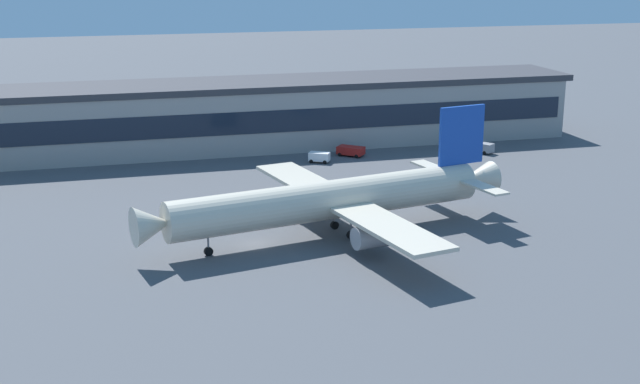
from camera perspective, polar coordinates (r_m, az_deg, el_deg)
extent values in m
plane|color=#4C4F54|center=(109.26, -4.29, -3.53)|extent=(600.00, 600.00, 0.00)
cube|color=#9E9993|center=(162.18, -8.25, 4.84)|extent=(145.62, 16.95, 11.47)
cube|color=#38383D|center=(161.12, -8.34, 7.05)|extent=(148.53, 17.29, 1.20)
cube|color=#192333|center=(153.77, -7.85, 4.48)|extent=(142.71, 0.16, 4.13)
cylinder|color=beige|center=(110.44, 0.55, -0.55)|extent=(43.86, 13.56, 5.14)
cone|color=beige|center=(102.38, -11.19, -2.18)|extent=(5.48, 5.69, 4.88)
cone|color=beige|center=(122.65, 10.43, 0.85)|extent=(6.44, 5.63, 4.62)
cube|color=#1947B2|center=(119.50, 9.51, 3.79)|extent=(7.15, 1.89, 8.22)
cube|color=beige|center=(116.19, 10.81, 0.39)|extent=(4.16, 9.53, 0.30)
cube|color=beige|center=(125.02, 7.69, 1.62)|extent=(4.16, 9.53, 0.30)
cube|color=beige|center=(101.20, 4.76, -2.45)|extent=(9.72, 20.46, 0.50)
cube|color=beige|center=(122.14, -1.27, 0.80)|extent=(9.72, 20.46, 0.50)
cylinder|color=#99999E|center=(103.69, 3.42, -3.02)|extent=(4.71, 3.60, 2.82)
cylinder|color=#99999E|center=(119.65, -1.09, -0.42)|extent=(4.71, 3.60, 2.82)
cylinder|color=black|center=(105.65, -7.52, -3.99)|extent=(1.18, 0.71, 1.10)
cylinder|color=slate|center=(105.16, -7.55, -3.23)|extent=(0.24, 0.24, 2.43)
cylinder|color=black|center=(110.81, 2.10, -2.91)|extent=(1.18, 0.71, 1.10)
cylinder|color=slate|center=(110.34, 2.10, -2.18)|extent=(0.24, 0.24, 2.43)
cylinder|color=black|center=(114.67, 0.99, -2.25)|extent=(1.18, 0.71, 1.10)
cylinder|color=slate|center=(114.22, 0.99, -1.54)|extent=(0.24, 0.24, 2.43)
cube|color=gray|center=(161.77, 10.53, 3.05)|extent=(5.19, 6.45, 1.60)
cube|color=black|center=(160.84, 11.07, 3.07)|extent=(2.77, 2.88, 0.40)
cylinder|color=black|center=(161.61, 11.36, 2.71)|extent=(0.64, 0.75, 0.70)
cylinder|color=black|center=(160.09, 11.03, 2.60)|extent=(0.64, 0.75, 0.70)
cylinder|color=black|center=(163.82, 10.00, 2.95)|extent=(0.64, 0.75, 0.70)
cylinder|color=black|center=(162.32, 9.67, 2.85)|extent=(0.64, 0.75, 0.70)
cube|color=white|center=(151.08, -0.04, 2.41)|extent=(4.12, 3.54, 1.50)
cube|color=black|center=(150.77, 0.32, 2.49)|extent=(2.01, 2.22, 0.38)
cylinder|color=black|center=(151.79, 0.50, 2.18)|extent=(0.76, 0.61, 0.70)
cylinder|color=black|center=(150.10, 0.33, 2.02)|extent=(0.76, 0.61, 0.70)
cylinder|color=black|center=(152.42, -0.41, 2.23)|extent=(0.76, 0.61, 0.70)
cylinder|color=black|center=(150.73, -0.59, 2.08)|extent=(0.76, 0.61, 0.70)
cube|color=red|center=(156.17, 2.09, 2.82)|extent=(5.31, 5.13, 1.40)
cube|color=black|center=(155.59, 2.53, 2.87)|extent=(2.85, 2.90, 0.35)
cylinder|color=black|center=(156.71, 2.82, 2.59)|extent=(0.72, 0.69, 0.70)
cylinder|color=black|center=(154.63, 2.47, 2.42)|extent=(0.72, 0.69, 0.70)
cylinder|color=black|center=(158.05, 1.70, 2.72)|extent=(0.72, 0.69, 0.70)
cylinder|color=black|center=(155.98, 1.34, 2.54)|extent=(0.72, 0.69, 0.70)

